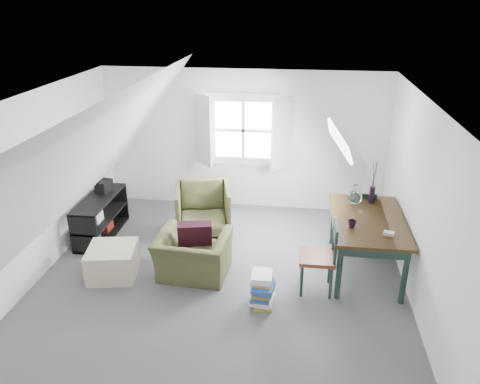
# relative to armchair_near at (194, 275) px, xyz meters

# --- Properties ---
(floor) EXTENTS (5.50, 5.50, 0.00)m
(floor) POSITION_rel_armchair_near_xyz_m (0.39, -0.29, 0.00)
(floor) COLOR #525257
(floor) RESTS_ON ground
(ceiling) EXTENTS (5.50, 5.50, 0.00)m
(ceiling) POSITION_rel_armchair_near_xyz_m (0.39, -0.29, 2.50)
(ceiling) COLOR white
(ceiling) RESTS_ON wall_back
(wall_back) EXTENTS (5.00, 0.00, 5.00)m
(wall_back) POSITION_rel_armchair_near_xyz_m (0.39, 2.46, 1.25)
(wall_back) COLOR white
(wall_back) RESTS_ON ground
(wall_front) EXTENTS (5.00, 0.00, 5.00)m
(wall_front) POSITION_rel_armchair_near_xyz_m (0.39, -3.04, 1.25)
(wall_front) COLOR white
(wall_front) RESTS_ON ground
(wall_left) EXTENTS (0.00, 5.50, 5.50)m
(wall_left) POSITION_rel_armchair_near_xyz_m (-2.11, -0.29, 1.25)
(wall_left) COLOR white
(wall_left) RESTS_ON ground
(wall_right) EXTENTS (0.00, 5.50, 5.50)m
(wall_right) POSITION_rel_armchair_near_xyz_m (2.89, -0.29, 1.25)
(wall_right) COLOR white
(wall_right) RESTS_ON ground
(slope_left) EXTENTS (3.19, 5.50, 4.48)m
(slope_left) POSITION_rel_armchair_near_xyz_m (-1.16, -0.29, 1.78)
(slope_left) COLOR white
(slope_left) RESTS_ON wall_left
(slope_right) EXTENTS (3.19, 5.50, 4.48)m
(slope_right) POSITION_rel_armchair_near_xyz_m (1.94, -0.29, 1.78)
(slope_right) COLOR white
(slope_right) RESTS_ON wall_right
(dormer_window) EXTENTS (1.71, 0.35, 1.30)m
(dormer_window) POSITION_rel_armchair_near_xyz_m (0.39, 2.38, 1.45)
(dormer_window) COLOR white
(dormer_window) RESTS_ON wall_back
(skylight) EXTENTS (0.35, 0.75, 0.47)m
(skylight) POSITION_rel_armchair_near_xyz_m (1.94, 1.01, 1.75)
(skylight) COLOR white
(skylight) RESTS_ON slope_right
(armchair_near) EXTENTS (1.02, 0.91, 0.63)m
(armchair_near) POSITION_rel_armchair_near_xyz_m (0.00, 0.00, 0.00)
(armchair_near) COLOR #424427
(armchair_near) RESTS_ON floor
(armchair_far) EXTENTS (1.04, 1.06, 0.81)m
(armchair_far) POSITION_rel_armchair_near_xyz_m (-0.13, 1.32, 0.00)
(armchair_far) COLOR #424427
(armchair_far) RESTS_ON floor
(throw_pillow) EXTENTS (0.52, 0.37, 0.49)m
(throw_pillow) POSITION_rel_armchair_near_xyz_m (0.00, 0.15, 0.54)
(throw_pillow) COLOR #320D1C
(throw_pillow) RESTS_ON armchair_near
(ottoman) EXTENTS (0.75, 0.75, 0.43)m
(ottoman) POSITION_rel_armchair_near_xyz_m (-1.12, -0.14, 0.21)
(ottoman) COLOR #C3B898
(ottoman) RESTS_ON floor
(dining_table) EXTENTS (0.98, 1.64, 0.82)m
(dining_table) POSITION_rel_armchair_near_xyz_m (2.37, 0.45, 0.71)
(dining_table) COLOR black
(dining_table) RESTS_ON floor
(demijohn) EXTENTS (0.21, 0.21, 0.30)m
(demijohn) POSITION_rel_armchair_near_xyz_m (2.22, 0.90, 0.94)
(demijohn) COLOR silver
(demijohn) RESTS_ON dining_table
(vase_twigs) EXTENTS (0.08, 0.09, 0.63)m
(vase_twigs) POSITION_rel_armchair_near_xyz_m (2.47, 1.00, 0.96)
(vase_twigs) COLOR black
(vase_twigs) RESTS_ON dining_table
(cup) EXTENTS (0.14, 0.14, 0.10)m
(cup) POSITION_rel_armchair_near_xyz_m (2.12, 0.15, 0.82)
(cup) COLOR black
(cup) RESTS_ON dining_table
(paper_box) EXTENTS (0.15, 0.12, 0.04)m
(paper_box) POSITION_rel_armchair_near_xyz_m (2.57, -0.00, 0.84)
(paper_box) COLOR white
(paper_box) RESTS_ON dining_table
(dining_chair_far) EXTENTS (0.43, 0.43, 0.91)m
(dining_chair_far) POSITION_rel_armchair_near_xyz_m (2.37, 1.26, 0.48)
(dining_chair_far) COLOR maroon
(dining_chair_far) RESTS_ON floor
(dining_chair_near) EXTENTS (0.46, 0.46, 0.98)m
(dining_chair_near) POSITION_rel_armchair_near_xyz_m (1.72, -0.12, 0.51)
(dining_chair_near) COLOR maroon
(dining_chair_near) RESTS_ON floor
(media_shelf) EXTENTS (0.43, 1.30, 0.67)m
(media_shelf) POSITION_rel_armchair_near_xyz_m (-1.75, 0.92, 0.30)
(media_shelf) COLOR black
(media_shelf) RESTS_ON floor
(electronics_box) EXTENTS (0.24, 0.30, 0.21)m
(electronics_box) POSITION_rel_armchair_near_xyz_m (-1.75, 1.22, 0.76)
(electronics_box) COLOR black
(electronics_box) RESTS_ON media_shelf
(magazine_stack) EXTENTS (0.33, 0.39, 0.44)m
(magazine_stack) POSITION_rel_armchair_near_xyz_m (1.01, -0.56, 0.22)
(magazine_stack) COLOR #B29933
(magazine_stack) RESTS_ON floor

